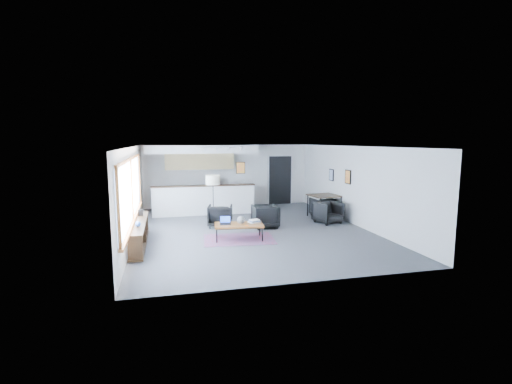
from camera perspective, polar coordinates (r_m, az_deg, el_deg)
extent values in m
cube|color=#474749|center=(11.70, -0.68, -5.85)|extent=(7.00, 9.00, 0.01)
cube|color=white|center=(11.36, -0.70, 7.04)|extent=(7.00, 9.00, 0.01)
cube|color=silver|center=(15.85, -4.37, 2.55)|extent=(7.00, 0.01, 2.60)
cube|color=silver|center=(7.20, 7.43, -4.02)|extent=(7.00, 0.01, 2.60)
cube|color=silver|center=(11.21, -18.44, -0.07)|extent=(0.01, 9.00, 2.60)
cube|color=silver|center=(12.71, 14.90, 0.97)|extent=(0.01, 9.00, 2.60)
cube|color=#8CBFFF|center=(10.29, -18.69, 0.36)|extent=(0.02, 5.80, 1.55)
cube|color=brown|center=(10.42, -18.33, -4.00)|extent=(0.10, 5.95, 0.06)
cube|color=brown|center=(10.22, -18.78, 4.81)|extent=(0.06, 5.95, 0.06)
cube|color=brown|center=(7.43, -20.41, -2.50)|extent=(0.06, 0.06, 1.60)
cube|color=brown|center=(10.29, -18.58, 0.36)|extent=(0.06, 0.06, 1.60)
cube|color=brown|center=(13.16, -17.54, 1.98)|extent=(0.06, 0.06, 1.60)
cube|color=#322011|center=(10.32, -17.58, -4.53)|extent=(0.35, 3.00, 0.05)
cube|color=#322011|center=(10.46, -17.44, -7.58)|extent=(0.35, 3.00, 0.05)
cube|color=#322011|center=(8.99, -18.10, -8.29)|extent=(0.33, 0.04, 0.55)
cube|color=#322011|center=(10.39, -17.51, -6.09)|extent=(0.33, 0.04, 0.55)
cube|color=#322011|center=(11.80, -17.06, -4.41)|extent=(0.33, 0.04, 0.55)
cube|color=#3359A5|center=(9.18, -17.99, -8.97)|extent=(0.18, 0.04, 0.20)
cube|color=silver|center=(9.34, -17.92, -8.61)|extent=(0.18, 0.04, 0.22)
cube|color=maroon|center=(9.50, -17.85, -8.26)|extent=(0.18, 0.04, 0.24)
cube|color=#322011|center=(9.67, -17.77, -8.10)|extent=(0.18, 0.04, 0.20)
cube|color=#3359A5|center=(9.83, -17.70, -7.77)|extent=(0.18, 0.04, 0.22)
cube|color=silver|center=(9.99, -17.64, -7.46)|extent=(0.18, 0.04, 0.24)
cube|color=maroon|center=(10.16, -17.57, -7.32)|extent=(0.18, 0.04, 0.20)
cube|color=#322011|center=(10.32, -17.51, -7.02)|extent=(0.18, 0.04, 0.22)
cube|color=#3359A5|center=(10.48, -17.46, -6.73)|extent=(0.18, 0.03, 0.24)
cube|color=silver|center=(10.65, -17.39, -6.61)|extent=(0.18, 0.03, 0.20)
cube|color=maroon|center=(10.81, -17.34, -6.33)|extent=(0.18, 0.03, 0.22)
cube|color=#322011|center=(10.97, -17.29, -6.07)|extent=(0.18, 0.04, 0.24)
cube|color=black|center=(11.08, -17.33, -3.07)|extent=(0.14, 0.02, 0.18)
sphere|color=#264C99|center=(9.72, -17.71, -4.73)|extent=(0.14, 0.14, 0.14)
cube|color=white|center=(14.01, -7.98, -1.30)|extent=(3.80, 0.25, 1.10)
cube|color=#322011|center=(13.93, -8.02, 0.97)|extent=(3.85, 0.32, 0.04)
cube|color=white|center=(15.45, -8.51, -0.83)|extent=(3.80, 0.60, 0.90)
cube|color=#2D2D2D|center=(15.39, -8.55, 0.87)|extent=(3.82, 0.62, 0.04)
cube|color=tan|center=(15.45, -8.68, 4.76)|extent=(2.80, 0.35, 0.70)
cube|color=white|center=(14.73, -8.48, 6.56)|extent=(4.20, 1.80, 0.30)
cube|color=black|center=(14.09, -2.39, 3.73)|extent=(0.35, 0.03, 0.45)
cube|color=orange|center=(14.07, -2.38, 3.73)|extent=(0.30, 0.01, 0.40)
cube|color=black|center=(16.32, 3.68, 1.83)|extent=(1.00, 0.12, 2.10)
cube|color=white|center=(16.19, 1.92, 1.79)|extent=(0.06, 0.10, 2.10)
cube|color=white|center=(16.49, 5.40, 1.88)|extent=(0.06, 0.10, 2.10)
cube|color=white|center=(16.25, 3.71, 5.59)|extent=(1.10, 0.10, 0.06)
cube|color=silver|center=(13.41, -5.36, 6.96)|extent=(1.60, 0.04, 0.04)
cylinder|color=silver|center=(13.33, -8.13, 6.56)|extent=(0.07, 0.07, 0.09)
cylinder|color=silver|center=(13.39, -6.20, 6.60)|extent=(0.07, 0.07, 0.09)
cylinder|color=silver|center=(13.45, -4.29, 6.63)|extent=(0.07, 0.07, 0.09)
cylinder|color=silver|center=(13.53, -2.40, 6.65)|extent=(0.07, 0.07, 0.09)
cube|color=black|center=(13.01, 13.96, 2.27)|extent=(0.03, 0.38, 0.48)
cube|color=orange|center=(13.01, 13.91, 2.27)|extent=(0.00, 0.32, 0.42)
cube|color=black|center=(14.18, 11.53, 2.59)|extent=(0.03, 0.34, 0.44)
cube|color=#859FC5|center=(14.17, 11.47, 2.59)|extent=(0.00, 0.28, 0.38)
cube|color=#60334E|center=(10.60, -2.63, -7.26)|extent=(2.09, 1.53, 0.01)
cube|color=brown|center=(10.50, -2.65, -5.08)|extent=(1.44, 0.90, 0.05)
cube|color=black|center=(10.22, -6.06, -6.74)|extent=(0.04, 0.04, 0.40)
cube|color=black|center=(10.83, -6.09, -5.90)|extent=(0.04, 0.04, 0.40)
cube|color=black|center=(10.31, 0.99, -6.57)|extent=(0.04, 0.04, 0.40)
cube|color=black|center=(10.91, 0.56, -5.75)|extent=(0.04, 0.04, 0.40)
cube|color=black|center=(10.20, -2.52, -5.64)|extent=(1.29, 0.19, 0.03)
cube|color=black|center=(10.81, -2.76, -4.87)|extent=(1.29, 0.19, 0.03)
cube|color=black|center=(10.48, -4.74, -4.92)|extent=(0.34, 0.27, 0.02)
cube|color=black|center=(10.57, -4.75, -4.21)|extent=(0.31, 0.10, 0.20)
cube|color=blue|center=(10.56, -4.75, -4.21)|extent=(0.28, 0.08, 0.17)
sphere|color=gray|center=(10.47, -2.30, -4.32)|extent=(0.23, 0.23, 0.23)
cube|color=silver|center=(10.65, -0.25, -4.63)|extent=(0.37, 0.33, 0.04)
cube|color=#3359A5|center=(10.65, -0.25, -4.46)|extent=(0.33, 0.30, 0.03)
cube|color=silver|center=(10.62, -0.24, -4.33)|extent=(0.31, 0.27, 0.03)
cube|color=#E5590C|center=(10.28, -1.42, -5.18)|extent=(0.10, 0.10, 0.01)
imported|color=black|center=(12.11, -5.54, -3.49)|extent=(0.90, 0.86, 0.78)
imported|color=black|center=(11.92, 1.42, -3.58)|extent=(0.79, 0.74, 0.80)
cylinder|color=black|center=(12.50, -6.53, -4.90)|extent=(0.34, 0.34, 0.03)
cylinder|color=black|center=(12.36, -6.59, -1.71)|extent=(0.03, 0.03, 1.39)
cylinder|color=#F4EEC9|center=(12.26, -6.64, 1.86)|extent=(0.55, 0.55, 0.31)
cube|color=#322011|center=(13.65, 10.47, -0.53)|extent=(1.11, 1.11, 0.04)
cylinder|color=black|center=(13.13, 9.84, -2.68)|extent=(0.05, 0.05, 0.78)
cylinder|color=black|center=(13.86, 7.96, -2.08)|extent=(0.05, 0.05, 0.78)
cylinder|color=black|center=(13.60, 12.95, -2.39)|extent=(0.05, 0.05, 0.78)
cylinder|color=black|center=(14.31, 10.97, -1.83)|extent=(0.05, 0.05, 0.78)
imported|color=black|center=(12.79, 11.05, -3.19)|extent=(0.82, 0.79, 0.69)
imported|color=black|center=(13.87, 10.16, -2.38)|extent=(0.68, 0.65, 0.66)
imported|color=black|center=(15.42, -6.63, 1.67)|extent=(0.56, 0.34, 0.36)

